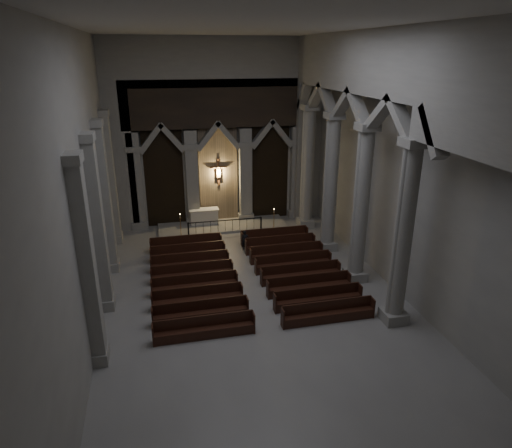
{
  "coord_description": "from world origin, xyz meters",
  "views": [
    {
      "loc": [
        -4.19,
        -17.94,
        11.05
      ],
      "look_at": [
        0.59,
        3.0,
        2.94
      ],
      "focal_mm": 32.0,
      "sensor_mm": 36.0,
      "label": 1
    }
  ],
  "objects_px": {
    "altar": "(204,216)",
    "worshipper": "(245,240)",
    "altar_rail": "(225,224)",
    "pews": "(246,275)",
    "candle_stand_left": "(181,231)",
    "candle_stand_right": "(274,224)"
  },
  "relations": [
    {
      "from": "altar",
      "to": "worshipper",
      "type": "distance_m",
      "value": 5.04
    },
    {
      "from": "altar_rail",
      "to": "worshipper",
      "type": "xyz_separation_m",
      "value": [
        0.71,
        -2.88,
        -0.02
      ]
    },
    {
      "from": "altar",
      "to": "pews",
      "type": "relative_size",
      "value": 0.21
    },
    {
      "from": "candle_stand_left",
      "to": "worshipper",
      "type": "xyz_separation_m",
      "value": [
        3.57,
        -2.78,
        0.17
      ]
    },
    {
      "from": "altar_rail",
      "to": "pews",
      "type": "bearing_deg",
      "value": -90.0
    },
    {
      "from": "candle_stand_left",
      "to": "candle_stand_right",
      "type": "height_order",
      "value": "candle_stand_left"
    },
    {
      "from": "pews",
      "to": "altar_rail",
      "type": "bearing_deg",
      "value": 90.0
    },
    {
      "from": "candle_stand_right",
      "to": "pews",
      "type": "relative_size",
      "value": 0.16
    },
    {
      "from": "altar_rail",
      "to": "worshipper",
      "type": "height_order",
      "value": "worshipper"
    },
    {
      "from": "candle_stand_left",
      "to": "altar_rail",
      "type": "bearing_deg",
      "value": 1.91
    },
    {
      "from": "candle_stand_right",
      "to": "altar_rail",
      "type": "bearing_deg",
      "value": 177.17
    },
    {
      "from": "worshipper",
      "to": "candle_stand_right",
      "type": "bearing_deg",
      "value": 62.34
    },
    {
      "from": "altar",
      "to": "candle_stand_left",
      "type": "bearing_deg",
      "value": -131.78
    },
    {
      "from": "pews",
      "to": "worshipper",
      "type": "relative_size",
      "value": 7.85
    },
    {
      "from": "altar",
      "to": "altar_rail",
      "type": "bearing_deg",
      "value": -57.5
    },
    {
      "from": "altar",
      "to": "candle_stand_right",
      "type": "bearing_deg",
      "value": -24.27
    },
    {
      "from": "altar",
      "to": "candle_stand_left",
      "type": "xyz_separation_m",
      "value": [
        -1.7,
        -1.9,
        -0.22
      ]
    },
    {
      "from": "candle_stand_right",
      "to": "pews",
      "type": "xyz_separation_m",
      "value": [
        -3.21,
        -6.56,
        -0.11
      ]
    },
    {
      "from": "altar_rail",
      "to": "candle_stand_right",
      "type": "xyz_separation_m",
      "value": [
        3.21,
        -0.16,
        -0.22
      ]
    },
    {
      "from": "altar_rail",
      "to": "pews",
      "type": "xyz_separation_m",
      "value": [
        -0.0,
        -6.72,
        -0.33
      ]
    },
    {
      "from": "candle_stand_right",
      "to": "pews",
      "type": "height_order",
      "value": "candle_stand_right"
    },
    {
      "from": "altar",
      "to": "candle_stand_right",
      "type": "relative_size",
      "value": 1.31
    }
  ]
}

